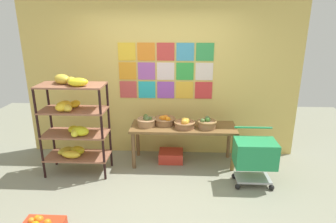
% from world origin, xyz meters
% --- Properties ---
extents(ground, '(9.08, 9.08, 0.00)m').
position_xyz_m(ground, '(0.00, 0.00, 0.00)').
color(ground, gray).
extents(back_wall_with_art, '(4.67, 0.07, 2.87)m').
position_xyz_m(back_wall_with_art, '(0.00, 1.57, 1.44)').
color(back_wall_with_art, '#DEBE61').
rests_on(back_wall_with_art, ground).
extents(banana_shelf_unit, '(0.97, 0.49, 1.56)m').
position_xyz_m(banana_shelf_unit, '(-1.27, 0.74, 0.89)').
color(banana_shelf_unit, black).
rests_on(banana_shelf_unit, ground).
extents(display_table, '(1.71, 0.58, 0.66)m').
position_xyz_m(display_table, '(0.39, 1.14, 0.58)').
color(display_table, brown).
rests_on(display_table, ground).
extents(fruit_basket_right, '(0.34, 0.34, 0.16)m').
position_xyz_m(fruit_basket_right, '(0.42, 1.07, 0.73)').
color(fruit_basket_right, '#946442').
rests_on(fruit_basket_right, display_table).
extents(fruit_basket_back_left, '(0.31, 0.31, 0.18)m').
position_xyz_m(fruit_basket_back_left, '(-0.21, 1.13, 0.74)').
color(fruit_basket_back_left, '#AC7F54').
rests_on(fruit_basket_back_left, display_table).
extents(fruit_basket_left, '(0.31, 0.31, 0.18)m').
position_xyz_m(fruit_basket_left, '(0.77, 1.08, 0.74)').
color(fruit_basket_left, olive).
rests_on(fruit_basket_left, display_table).
extents(fruit_basket_back_right, '(0.36, 0.36, 0.16)m').
position_xyz_m(fruit_basket_back_right, '(0.08, 1.22, 0.72)').
color(fruit_basket_back_right, olive).
rests_on(fruit_basket_back_right, display_table).
extents(produce_crate_under_table, '(0.41, 0.33, 0.18)m').
position_xyz_m(produce_crate_under_table, '(0.19, 1.19, 0.09)').
color(produce_crate_under_table, red).
rests_on(produce_crate_under_table, ground).
extents(shopping_cart, '(0.58, 0.44, 0.82)m').
position_xyz_m(shopping_cart, '(1.42, 0.51, 0.47)').
color(shopping_cart, black).
rests_on(shopping_cart, ground).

